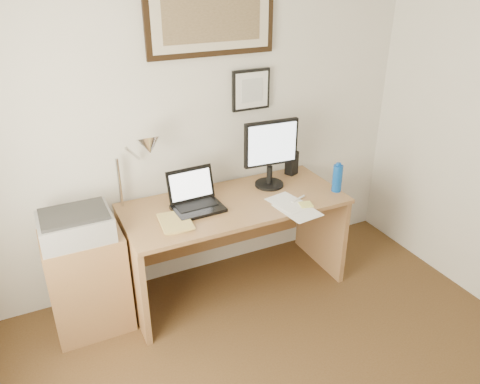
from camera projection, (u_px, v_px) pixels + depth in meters
wall_back at (194, 123)px, 3.37m from camera, size 3.50×0.02×2.50m
side_cabinet at (88, 281)px, 3.15m from camera, size 0.50×0.40×0.73m
water_bottle at (337, 178)px, 3.47m from camera, size 0.07×0.07×0.21m
bottle_cap at (339, 164)px, 3.42m from camera, size 0.04×0.04×0.02m
speaker at (292, 163)px, 3.75m from camera, size 0.11×0.10×0.19m
paper_sheet_a at (297, 210)px, 3.24m from camera, size 0.26×0.34×0.00m
paper_sheet_b at (288, 203)px, 3.34m from camera, size 0.26×0.33×0.00m
sticky_pad at (306, 204)px, 3.30m from camera, size 0.11×0.11×0.01m
marker_pen at (298, 199)px, 3.38m from camera, size 0.14×0.06×0.02m
book at (160, 225)px, 3.04m from camera, size 0.23×0.29×0.02m
desk at (230, 225)px, 3.53m from camera, size 1.60×0.70×0.75m
laptop at (195, 200)px, 3.26m from camera, size 0.35×0.31×0.26m
lcd_monitor at (271, 151)px, 3.46m from camera, size 0.42×0.22×0.52m
printer at (76, 225)px, 2.92m from camera, size 0.44×0.34×0.18m
desk_lamp at (146, 149)px, 3.09m from camera, size 0.29×0.27×0.53m
picture_large at (212, 20)px, 3.10m from camera, size 0.92×0.04×0.47m
picture_small at (251, 90)px, 3.44m from camera, size 0.30×0.03×0.30m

